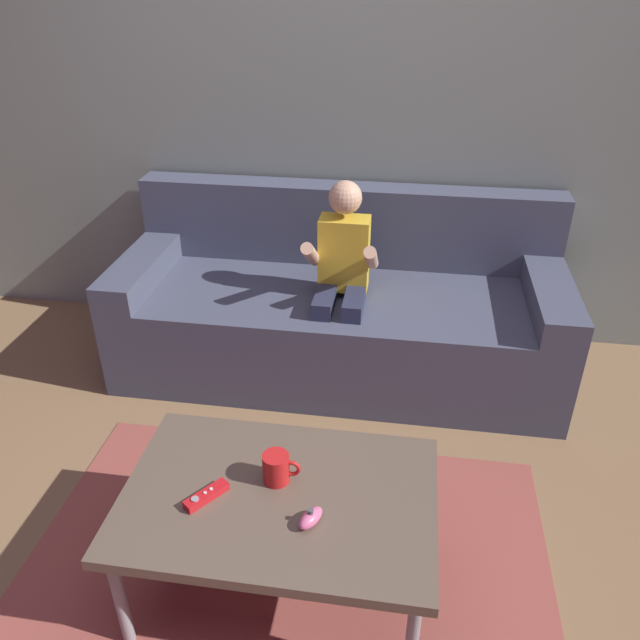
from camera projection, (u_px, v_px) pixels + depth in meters
ground_plane at (288, 601)px, 1.97m from camera, size 8.96×8.96×0.00m
wall_back at (356, 83)px, 2.84m from camera, size 4.48×0.05×2.50m
couch at (340, 311)px, 2.99m from camera, size 2.03×0.80×0.81m
person_seated_on_couch at (341, 278)px, 2.71m from camera, size 0.31×0.38×0.95m
coffee_table at (279, 502)px, 1.84m from camera, size 0.92×0.62×0.40m
area_rug at (283, 582)px, 2.02m from camera, size 1.73×1.35×0.01m
game_remote_red_near_edge at (206, 495)px, 1.80m from camera, size 0.11×0.13×0.03m
nunchuk_pink at (311, 518)px, 1.72m from camera, size 0.08×0.10×0.05m
coffee_mug at (277, 468)px, 1.85m from camera, size 0.12×0.08×0.09m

